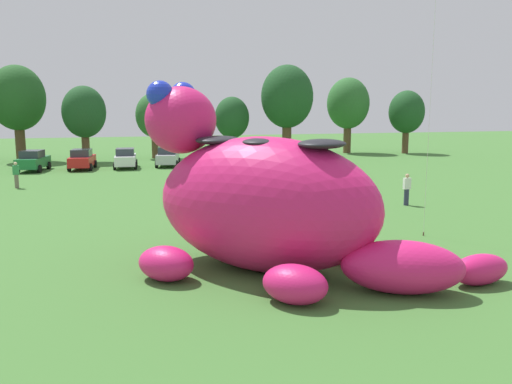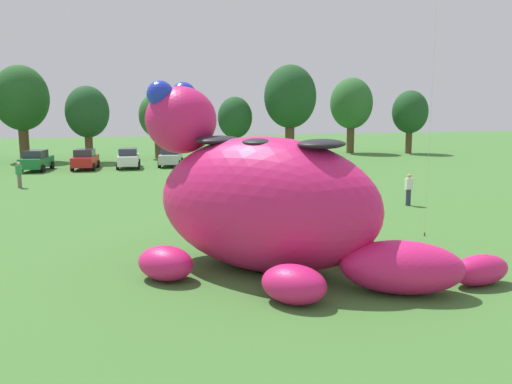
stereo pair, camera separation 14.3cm
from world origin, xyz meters
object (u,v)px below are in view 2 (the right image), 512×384
Objects in this scene: spectator_near_inflatable at (19,175)px; spectator_by_cars at (234,180)px; spectator_wandering at (409,190)px; giant_inflatable_creature at (265,202)px; car_green at (36,160)px; spectator_mid_field at (181,184)px; car_white at (128,158)px; car_silver at (171,157)px; car_red at (85,159)px; spectator_far_side at (301,158)px.

spectator_by_cars is at bearing -25.46° from spectator_near_inflatable.
spectator_near_inflatable and spectator_wandering have the same top height.
car_green is at bearing 108.91° from giant_inflatable_creature.
spectator_near_inflatable is at bearing 143.93° from spectator_mid_field.
car_green is 7.41m from car_white.
car_white is 2.47× the size of spectator_near_inflatable.
spectator_mid_field is at bearing -36.07° from spectator_near_inflatable.
car_silver reaches higher than spectator_by_cars.
car_silver is at bearing 42.81° from spectator_near_inflatable.
car_white is at bearing 52.99° from spectator_near_inflatable.
giant_inflatable_creature is 14.27m from spectator_mid_field.
car_red reaches higher than spectator_far_side.
spectator_wandering is (21.18, -22.07, -0.01)m from car_green.
giant_inflatable_creature is at bearing -71.09° from car_green.
spectator_mid_field is at bearing -70.66° from car_red.
giant_inflatable_creature reaches higher than spectator_near_inflatable.
car_green is at bearing 133.82° from spectator_wandering.
car_white is 0.97× the size of car_silver.
giant_inflatable_creature is 6.47× the size of spectator_mid_field.
spectator_near_inflatable and spectator_mid_field have the same top height.
car_white is 16.85m from spectator_mid_field.
giant_inflatable_creature is 6.47× the size of spectator_near_inflatable.
giant_inflatable_creature is 6.47× the size of spectator_wandering.
car_silver is 2.56× the size of spectator_by_cars.
spectator_wandering is 1.00× the size of spectator_far_side.
spectator_by_cars is 15.18m from spectator_far_side.
car_silver is at bearing 85.35° from spectator_mid_field.
car_silver is at bearing 114.00° from spectator_wandering.
car_red is 1.02× the size of car_white.
car_silver is at bearing 96.83° from spectator_by_cars.
car_white is 3.72m from car_silver.
car_silver is (0.55, 31.36, -1.37)m from giant_inflatable_creature.
car_silver is (7.26, 0.49, 0.00)m from car_red.
spectator_far_side is at bearing -13.77° from car_white.
spectator_mid_field and spectator_wandering have the same top height.
spectator_mid_field is (-0.85, 14.17, -1.38)m from giant_inflatable_creature.
spectator_far_side is at bearing -9.07° from car_green.
spectator_far_side is (0.77, 18.57, 0.00)m from spectator_wandering.
spectator_near_inflatable and spectator_by_cars have the same top height.
spectator_mid_field is 1.00× the size of spectator_wandering.
spectator_mid_field is 1.00× the size of spectator_by_cars.
spectator_by_cars is (12.96, -6.17, 0.00)m from spectator_near_inflatable.
spectator_far_side is at bearing 54.17° from spectator_by_cars.
car_red is at bearing 109.34° from spectator_mid_field.
car_silver reaches higher than spectator_mid_field.
car_green is at bearing -179.55° from car_white.
spectator_wandering and spectator_far_side have the same top height.
car_white reaches higher than spectator_mid_field.
spectator_near_inflatable is at bearing 116.28° from giant_inflatable_creature.
spectator_far_side is at bearing 67.35° from giant_inflatable_creature.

